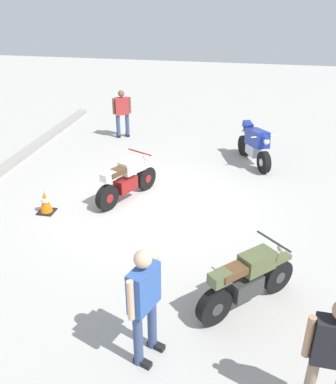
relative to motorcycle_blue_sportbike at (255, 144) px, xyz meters
name	(u,v)px	position (x,y,z in m)	size (l,w,h in m)	color
ground_plane	(156,206)	(-3.09, 2.19, -0.59)	(40.00, 40.00, 0.00)	#ADAAA3
motorcycle_blue_sportbike	(255,144)	(0.00, 0.00, 0.00)	(1.86, 1.02, 1.14)	black
motorcycle_olive_vintage	(247,281)	(-6.05, 0.04, -0.11)	(1.49, 1.49, 1.07)	black
motorcycle_cream_vintage	(127,180)	(-2.85, 2.95, -0.11)	(1.82, 1.06, 1.07)	black
person_in_blue_shirt	(144,298)	(-7.33, 1.37, 0.41)	(0.66, 0.44, 1.75)	#384772
person_in_black_shirt	(333,353)	(-7.77, -0.91, 0.39)	(0.31, 0.66, 1.72)	gray
person_in_red_shirt	(122,111)	(1.47, 4.36, 0.29)	(0.46, 0.59, 1.58)	#384772
traffic_cone	(45,202)	(-3.85, 4.57, -0.33)	(0.36, 0.36, 0.53)	black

